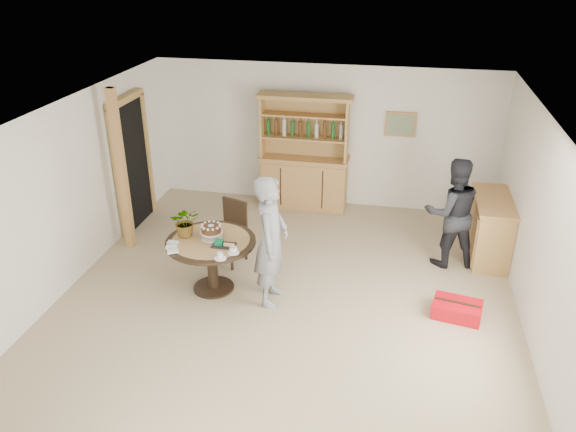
# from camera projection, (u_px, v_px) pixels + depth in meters

# --- Properties ---
(ground) EXTENTS (7.00, 7.00, 0.00)m
(ground) POSITION_uv_depth(u_px,v_px,m) (283.00, 309.00, 7.31)
(ground) COLOR tan
(ground) RESTS_ON ground
(room_shell) EXTENTS (6.04, 7.04, 2.52)m
(room_shell) POSITION_uv_depth(u_px,v_px,m) (283.00, 186.00, 6.56)
(room_shell) COLOR white
(room_shell) RESTS_ON ground
(doorway) EXTENTS (0.13, 1.10, 2.18)m
(doorway) POSITION_uv_depth(u_px,v_px,m) (132.00, 161.00, 9.12)
(doorway) COLOR black
(doorway) RESTS_ON ground
(pine_post) EXTENTS (0.12, 0.12, 2.50)m
(pine_post) POSITION_uv_depth(u_px,v_px,m) (121.00, 172.00, 8.31)
(pine_post) COLOR tan
(pine_post) RESTS_ON ground
(hutch) EXTENTS (1.62, 0.54, 2.04)m
(hutch) POSITION_uv_depth(u_px,v_px,m) (304.00, 170.00, 9.92)
(hutch) COLOR tan
(hutch) RESTS_ON ground
(sideboard) EXTENTS (0.54, 1.26, 0.94)m
(sideboard) POSITION_uv_depth(u_px,v_px,m) (490.00, 228.00, 8.37)
(sideboard) COLOR tan
(sideboard) RESTS_ON ground
(dining_table) EXTENTS (1.20, 1.20, 0.76)m
(dining_table) POSITION_uv_depth(u_px,v_px,m) (211.00, 250.00, 7.49)
(dining_table) COLOR black
(dining_table) RESTS_ON ground
(dining_chair) EXTENTS (0.53, 0.53, 0.95)m
(dining_chair) POSITION_uv_depth(u_px,v_px,m) (231.00, 227.00, 8.25)
(dining_chair) COLOR black
(dining_chair) RESTS_ON ground
(birthday_cake) EXTENTS (0.30, 0.30, 0.20)m
(birthday_cake) POSITION_uv_depth(u_px,v_px,m) (211.00, 230.00, 7.42)
(birthday_cake) COLOR white
(birthday_cake) RESTS_ON dining_table
(flower_vase) EXTENTS (0.47, 0.44, 0.42)m
(flower_vase) POSITION_uv_depth(u_px,v_px,m) (186.00, 222.00, 7.44)
(flower_vase) COLOR #3F7233
(flower_vase) RESTS_ON dining_table
(gift_tray) EXTENTS (0.30, 0.20, 0.08)m
(gift_tray) POSITION_uv_depth(u_px,v_px,m) (223.00, 244.00, 7.27)
(gift_tray) COLOR black
(gift_tray) RESTS_ON dining_table
(coffee_cup_a) EXTENTS (0.15, 0.15, 0.09)m
(coffee_cup_a) POSITION_uv_depth(u_px,v_px,m) (233.00, 250.00, 7.09)
(coffee_cup_a) COLOR white
(coffee_cup_a) RESTS_ON dining_table
(coffee_cup_b) EXTENTS (0.15, 0.15, 0.08)m
(coffee_cup_b) POSITION_uv_depth(u_px,v_px,m) (220.00, 256.00, 6.96)
(coffee_cup_b) COLOR white
(coffee_cup_b) RESTS_ON dining_table
(napkins) EXTENTS (0.24, 0.33, 0.03)m
(napkins) POSITION_uv_depth(u_px,v_px,m) (172.00, 247.00, 7.22)
(napkins) COLOR white
(napkins) RESTS_ON dining_table
(teen_boy) EXTENTS (0.43, 0.65, 1.76)m
(teen_boy) POSITION_uv_depth(u_px,v_px,m) (271.00, 241.00, 7.13)
(teen_boy) COLOR gray
(teen_boy) RESTS_ON ground
(adult_person) EXTENTS (0.93, 0.80, 1.65)m
(adult_person) POSITION_uv_depth(u_px,v_px,m) (452.00, 213.00, 8.03)
(adult_person) COLOR black
(adult_person) RESTS_ON ground
(red_suitcase) EXTENTS (0.66, 0.50, 0.21)m
(red_suitcase) POSITION_uv_depth(u_px,v_px,m) (457.00, 309.00, 7.13)
(red_suitcase) COLOR red
(red_suitcase) RESTS_ON ground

